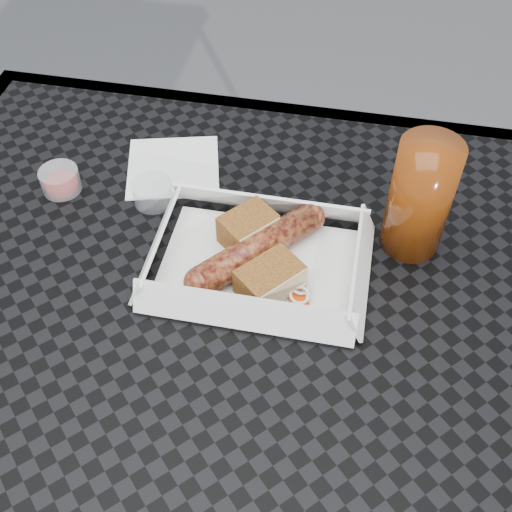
{
  "coord_description": "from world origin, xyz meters",
  "views": [
    {
      "loc": [
        0.16,
        -0.39,
        1.32
      ],
      "look_at": [
        0.07,
        0.07,
        0.78
      ],
      "focal_mm": 45.0,
      "sensor_mm": 36.0,
      "label": 1
    }
  ],
  "objects_px": {
    "patio_table": "(188,351)",
    "bratwurst": "(257,249)",
    "drink_glass": "(420,198)",
    "food_tray": "(258,265)"
  },
  "relations": [
    {
      "from": "bratwurst",
      "to": "patio_table",
      "type": "bearing_deg",
      "value": -126.39
    },
    {
      "from": "patio_table",
      "to": "bratwurst",
      "type": "xyz_separation_m",
      "value": [
        0.07,
        0.09,
        0.1
      ]
    },
    {
      "from": "patio_table",
      "to": "bratwurst",
      "type": "distance_m",
      "value": 0.15
    },
    {
      "from": "food_tray",
      "to": "bratwurst",
      "type": "distance_m",
      "value": 0.02
    },
    {
      "from": "patio_table",
      "to": "food_tray",
      "type": "distance_m",
      "value": 0.13
    },
    {
      "from": "drink_glass",
      "to": "bratwurst",
      "type": "bearing_deg",
      "value": -159.34
    },
    {
      "from": "patio_table",
      "to": "drink_glass",
      "type": "distance_m",
      "value": 0.32
    },
    {
      "from": "patio_table",
      "to": "food_tray",
      "type": "xyz_separation_m",
      "value": [
        0.07,
        0.08,
        0.08
      ]
    },
    {
      "from": "patio_table",
      "to": "bratwurst",
      "type": "bearing_deg",
      "value": 53.61
    },
    {
      "from": "drink_glass",
      "to": "food_tray",
      "type": "bearing_deg",
      "value": -156.88
    }
  ]
}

